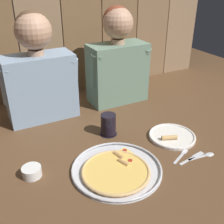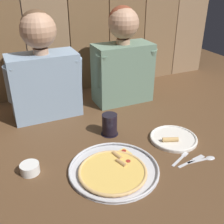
% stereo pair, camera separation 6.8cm
% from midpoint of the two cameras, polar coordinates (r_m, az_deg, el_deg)
% --- Properties ---
extents(ground_plane, '(3.20, 3.20, 0.00)m').
position_cam_midpoint_polar(ground_plane, '(1.28, 1.81, -8.77)').
color(ground_plane, brown).
extents(pizza_tray, '(0.38, 0.38, 0.03)m').
position_cam_midpoint_polar(pizza_tray, '(1.17, -0.77, -11.95)').
color(pizza_tray, silver).
rests_on(pizza_tray, ground).
extents(dinner_plate, '(0.23, 0.23, 0.03)m').
position_cam_midpoint_polar(dinner_plate, '(1.41, 11.03, -4.97)').
color(dinner_plate, white).
rests_on(dinner_plate, ground).
extents(drinking_glass, '(0.09, 0.09, 0.11)m').
position_cam_midpoint_polar(drinking_glass, '(1.39, -2.05, -2.64)').
color(drinking_glass, black).
rests_on(drinking_glass, ground).
extents(dipping_bowl, '(0.08, 0.08, 0.04)m').
position_cam_midpoint_polar(dipping_bowl, '(1.20, -17.99, -11.68)').
color(dipping_bowl, white).
rests_on(dipping_bowl, ground).
extents(table_fork, '(0.12, 0.07, 0.01)m').
position_cam_midpoint_polar(table_fork, '(1.29, 12.72, -8.88)').
color(table_fork, silver).
rests_on(table_fork, ground).
extents(table_knife, '(0.16, 0.04, 0.01)m').
position_cam_midpoint_polar(table_knife, '(1.29, 14.83, -9.28)').
color(table_knife, silver).
rests_on(table_knife, ground).
extents(table_spoon, '(0.14, 0.03, 0.01)m').
position_cam_midpoint_polar(table_spoon, '(1.32, 17.51, -8.54)').
color(table_spoon, silver).
rests_on(table_spoon, ground).
extents(diner_left, '(0.41, 0.19, 0.58)m').
position_cam_midpoint_polar(diner_left, '(1.53, -16.33, 8.24)').
color(diner_left, '#849EB7').
rests_on(diner_left, ground).
extents(diner_right, '(0.39, 0.19, 0.58)m').
position_cam_midpoint_polar(diner_right, '(1.69, 0.01, 10.93)').
color(diner_right, slate).
rests_on(diner_right, ground).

